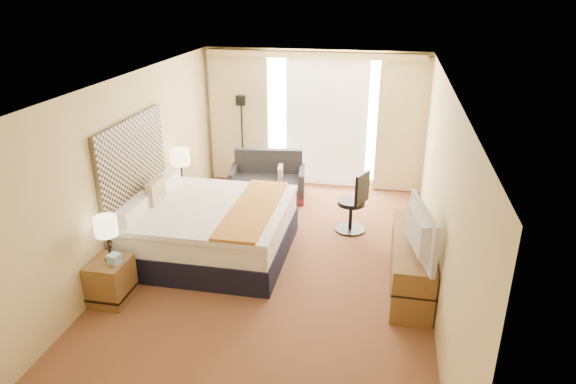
% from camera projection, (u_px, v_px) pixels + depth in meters
% --- Properties ---
extents(floor, '(4.20, 7.00, 0.02)m').
position_uv_depth(floor, '(275.00, 272.00, 7.15)').
color(floor, '#5B241A').
rests_on(floor, ground).
extents(ceiling, '(4.20, 7.00, 0.02)m').
position_uv_depth(ceiling, '(273.00, 85.00, 6.15)').
color(ceiling, white).
rests_on(ceiling, wall_back).
extents(wall_back, '(4.20, 0.02, 2.60)m').
position_uv_depth(wall_back, '(314.00, 119.00, 9.82)').
color(wall_back, '#D9BE84').
rests_on(wall_back, ground).
extents(wall_front, '(4.20, 0.02, 2.60)m').
position_uv_depth(wall_front, '(160.00, 372.00, 3.48)').
color(wall_front, '#D9BE84').
rests_on(wall_front, ground).
extents(wall_left, '(0.02, 7.00, 2.60)m').
position_uv_depth(wall_left, '(124.00, 174.00, 7.03)').
color(wall_left, '#D9BE84').
rests_on(wall_left, ground).
extents(wall_right, '(0.02, 7.00, 2.60)m').
position_uv_depth(wall_right, '(441.00, 197.00, 6.27)').
color(wall_right, '#D9BE84').
rests_on(wall_right, ground).
extents(headboard, '(0.06, 1.85, 1.50)m').
position_uv_depth(headboard, '(134.00, 171.00, 7.21)').
color(headboard, black).
rests_on(headboard, wall_left).
extents(nightstand_left, '(0.45, 0.52, 0.55)m').
position_uv_depth(nightstand_left, '(111.00, 281.00, 6.43)').
color(nightstand_left, olive).
rests_on(nightstand_left, floor).
extents(nightstand_right, '(0.45, 0.52, 0.55)m').
position_uv_depth(nightstand_right, '(186.00, 202.00, 8.69)').
color(nightstand_right, olive).
rests_on(nightstand_right, floor).
extents(media_dresser, '(0.50, 1.80, 0.70)m').
position_uv_depth(media_dresser, '(411.00, 263.00, 6.68)').
color(media_dresser, olive).
rests_on(media_dresser, floor).
extents(window, '(2.30, 0.02, 2.30)m').
position_uv_depth(window, '(327.00, 119.00, 9.74)').
color(window, white).
rests_on(window, wall_back).
extents(curtains, '(4.12, 0.19, 2.56)m').
position_uv_depth(curtains, '(313.00, 115.00, 9.68)').
color(curtains, beige).
rests_on(curtains, floor).
extents(bed, '(2.26, 2.07, 1.10)m').
position_uv_depth(bed, '(209.00, 228.00, 7.50)').
color(bed, black).
rests_on(bed, floor).
extents(loveseat, '(1.45, 0.91, 0.85)m').
position_uv_depth(loveseat, '(268.00, 183.00, 9.52)').
color(loveseat, maroon).
rests_on(loveseat, floor).
extents(floor_lamp, '(0.22, 0.22, 1.74)m').
position_uv_depth(floor_lamp, '(242.00, 122.00, 9.92)').
color(floor_lamp, black).
rests_on(floor_lamp, floor).
extents(desk_chair, '(0.51, 0.51, 1.02)m').
position_uv_depth(desk_chair, '(354.00, 205.00, 8.14)').
color(desk_chair, black).
rests_on(desk_chair, floor).
extents(lamp_left, '(0.28, 0.28, 0.59)m').
position_uv_depth(lamp_left, '(106.00, 227.00, 6.19)').
color(lamp_left, black).
rests_on(lamp_left, nightstand_left).
extents(lamp_right, '(0.30, 0.30, 0.64)m').
position_uv_depth(lamp_right, '(181.00, 158.00, 8.48)').
color(lamp_right, black).
rests_on(lamp_right, nightstand_right).
extents(tissue_box, '(0.16, 0.16, 0.12)m').
position_uv_depth(tissue_box, '(114.00, 259.00, 6.25)').
color(tissue_box, '#97C4E9').
rests_on(tissue_box, nightstand_left).
extents(telephone, '(0.20, 0.17, 0.07)m').
position_uv_depth(telephone, '(187.00, 183.00, 8.69)').
color(telephone, black).
rests_on(telephone, nightstand_right).
extents(television, '(0.38, 1.11, 0.64)m').
position_uv_depth(television, '(413.00, 231.00, 6.05)').
color(television, black).
rests_on(television, media_dresser).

